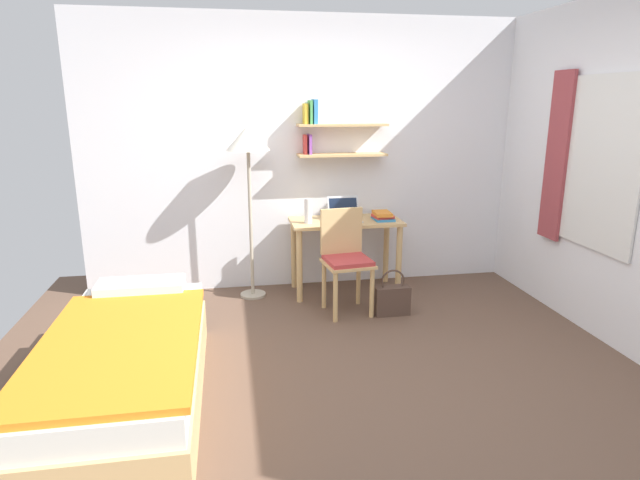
{
  "coord_description": "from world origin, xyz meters",
  "views": [
    {
      "loc": [
        -0.83,
        -3.12,
        1.82
      ],
      "look_at": [
        -0.19,
        0.51,
        0.85
      ],
      "focal_mm": 29.81,
      "sensor_mm": 36.0,
      "label": 1
    }
  ],
  "objects_px": {
    "desk_chair": "(346,256)",
    "water_bottle": "(308,211)",
    "bed": "(126,367)",
    "standing_lamp": "(248,148)",
    "laptop": "(344,214)",
    "handbag": "(392,299)",
    "desk": "(345,234)",
    "book_stack": "(383,216)"
  },
  "relations": [
    {
      "from": "desk_chair",
      "to": "water_bottle",
      "type": "xyz_separation_m",
      "value": [
        -0.27,
        0.41,
        0.33
      ]
    },
    {
      "from": "bed",
      "to": "standing_lamp",
      "type": "distance_m",
      "value": 2.26
    },
    {
      "from": "standing_lamp",
      "to": "water_bottle",
      "type": "distance_m",
      "value": 0.79
    },
    {
      "from": "laptop",
      "to": "handbag",
      "type": "xyz_separation_m",
      "value": [
        0.29,
        -0.65,
        -0.63
      ]
    },
    {
      "from": "bed",
      "to": "desk",
      "type": "bearing_deg",
      "value": 44.39
    },
    {
      "from": "bed",
      "to": "book_stack",
      "type": "height_order",
      "value": "book_stack"
    },
    {
      "from": "bed",
      "to": "water_bottle",
      "type": "xyz_separation_m",
      "value": [
        1.38,
        1.64,
        0.59
      ]
    },
    {
      "from": "water_bottle",
      "to": "book_stack",
      "type": "bearing_deg",
      "value": 1.2
    },
    {
      "from": "desk_chair",
      "to": "handbag",
      "type": "relative_size",
      "value": 2.2
    },
    {
      "from": "standing_lamp",
      "to": "desk",
      "type": "bearing_deg",
      "value": -1.48
    },
    {
      "from": "water_bottle",
      "to": "standing_lamp",
      "type": "bearing_deg",
      "value": 169.87
    },
    {
      "from": "desk_chair",
      "to": "standing_lamp",
      "type": "xyz_separation_m",
      "value": [
        -0.79,
        0.5,
        0.91
      ]
    },
    {
      "from": "handbag",
      "to": "water_bottle",
      "type": "bearing_deg",
      "value": 138.52
    },
    {
      "from": "standing_lamp",
      "to": "water_bottle",
      "type": "relative_size",
      "value": 6.94
    },
    {
      "from": "desk_chair",
      "to": "water_bottle",
      "type": "bearing_deg",
      "value": 123.48
    },
    {
      "from": "desk_chair",
      "to": "book_stack",
      "type": "bearing_deg",
      "value": 42.99
    },
    {
      "from": "desk",
      "to": "laptop",
      "type": "xyz_separation_m",
      "value": [
        -0.02,
        0.0,
        0.2
      ]
    },
    {
      "from": "desk",
      "to": "desk_chair",
      "type": "bearing_deg",
      "value": -102.23
    },
    {
      "from": "bed",
      "to": "desk",
      "type": "relative_size",
      "value": 1.84
    },
    {
      "from": "desk",
      "to": "water_bottle",
      "type": "distance_m",
      "value": 0.46
    },
    {
      "from": "desk_chair",
      "to": "laptop",
      "type": "xyz_separation_m",
      "value": [
        0.09,
        0.48,
        0.27
      ]
    },
    {
      "from": "laptop",
      "to": "bed",
      "type": "bearing_deg",
      "value": -135.34
    },
    {
      "from": "bed",
      "to": "standing_lamp",
      "type": "xyz_separation_m",
      "value": [
        0.85,
        1.74,
        1.17
      ]
    },
    {
      "from": "desk",
      "to": "water_bottle",
      "type": "bearing_deg",
      "value": -169.2
    },
    {
      "from": "desk_chair",
      "to": "laptop",
      "type": "distance_m",
      "value": 0.55
    },
    {
      "from": "desk",
      "to": "handbag",
      "type": "relative_size",
      "value": 2.54
    },
    {
      "from": "bed",
      "to": "laptop",
      "type": "height_order",
      "value": "laptop"
    },
    {
      "from": "desk_chair",
      "to": "standing_lamp",
      "type": "relative_size",
      "value": 0.56
    },
    {
      "from": "laptop",
      "to": "desk_chair",
      "type": "bearing_deg",
      "value": -100.37
    },
    {
      "from": "bed",
      "to": "book_stack",
      "type": "bearing_deg",
      "value": 38.32
    },
    {
      "from": "bed",
      "to": "desk_chair",
      "type": "relative_size",
      "value": 2.12
    },
    {
      "from": "book_stack",
      "to": "handbag",
      "type": "xyz_separation_m",
      "value": [
        -0.07,
        -0.59,
        -0.62
      ]
    },
    {
      "from": "desk",
      "to": "standing_lamp",
      "type": "relative_size",
      "value": 0.65
    },
    {
      "from": "desk",
      "to": "handbag",
      "type": "xyz_separation_m",
      "value": [
        0.28,
        -0.65,
        -0.44
      ]
    },
    {
      "from": "desk",
      "to": "standing_lamp",
      "type": "distance_m",
      "value": 1.23
    },
    {
      "from": "laptop",
      "to": "book_stack",
      "type": "xyz_separation_m",
      "value": [
        0.36,
        -0.06,
        -0.02
      ]
    },
    {
      "from": "bed",
      "to": "desk_chair",
      "type": "xyz_separation_m",
      "value": [
        1.65,
        1.24,
        0.26
      ]
    },
    {
      "from": "desk_chair",
      "to": "book_stack",
      "type": "height_order",
      "value": "desk_chair"
    },
    {
      "from": "laptop",
      "to": "handbag",
      "type": "relative_size",
      "value": 0.74
    },
    {
      "from": "desk",
      "to": "book_stack",
      "type": "bearing_deg",
      "value": -9.1
    },
    {
      "from": "laptop",
      "to": "book_stack",
      "type": "relative_size",
      "value": 1.3
    },
    {
      "from": "desk",
      "to": "water_bottle",
      "type": "relative_size",
      "value": 4.52
    }
  ]
}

